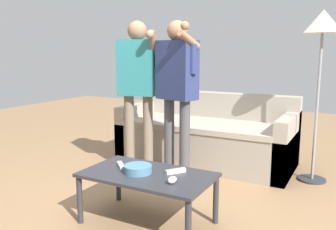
{
  "coord_description": "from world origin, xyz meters",
  "views": [
    {
      "loc": [
        1.47,
        -2.44,
        1.31
      ],
      "look_at": [
        -0.02,
        0.29,
        0.77
      ],
      "focal_mm": 37.96,
      "sensor_mm": 36.0,
      "label": 1
    }
  ],
  "objects": [
    {
      "name": "snack_bowl",
      "position": [
        0.02,
        -0.26,
        0.43
      ],
      "size": [
        0.22,
        0.22,
        0.06
      ],
      "primitive_type": "cylinder",
      "color": "teal",
      "rests_on": "coffee_table"
    },
    {
      "name": "player_left",
      "position": [
        -0.64,
        0.77,
        1.04
      ],
      "size": [
        0.53,
        0.36,
        1.65
      ],
      "color": "#756656",
      "rests_on": "ground"
    },
    {
      "name": "game_remote_wand_near",
      "position": [
        -0.17,
        -0.21,
        0.42
      ],
      "size": [
        0.14,
        0.14,
        0.03
      ],
      "color": "white",
      "rests_on": "coffee_table"
    },
    {
      "name": "couch",
      "position": [
        -0.12,
        1.48,
        0.3
      ],
      "size": [
        2.05,
        0.9,
        0.82
      ],
      "color": "#9E9384",
      "rests_on": "ground"
    },
    {
      "name": "floor_lamp",
      "position": [
        1.1,
        1.39,
        1.51
      ],
      "size": [
        0.37,
        0.37,
        1.73
      ],
      "color": "#2D2D33",
      "rests_on": "ground"
    },
    {
      "name": "ground_plane",
      "position": [
        0.0,
        0.0,
        0.0
      ],
      "size": [
        12.0,
        12.0,
        0.0
      ],
      "primitive_type": "plane",
      "color": "#93704C"
    },
    {
      "name": "game_remote_nunchuk",
      "position": [
        0.35,
        -0.33,
        0.43
      ],
      "size": [
        0.06,
        0.09,
        0.05
      ],
      "color": "white",
      "rests_on": "coffee_table"
    },
    {
      "name": "player_center",
      "position": [
        -0.15,
        0.74,
        1.03
      ],
      "size": [
        0.48,
        0.41,
        1.63
      ],
      "color": "#47474C",
      "rests_on": "ground"
    },
    {
      "name": "coffee_table",
      "position": [
        0.09,
        -0.23,
        0.36
      ],
      "size": [
        1.0,
        0.57,
        0.4
      ],
      "color": "#2D2D33",
      "rests_on": "ground"
    },
    {
      "name": "game_remote_wand_far",
      "position": [
        0.28,
        -0.12,
        0.42
      ],
      "size": [
        0.12,
        0.15,
        0.03
      ],
      "color": "white",
      "rests_on": "coffee_table"
    }
  ]
}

